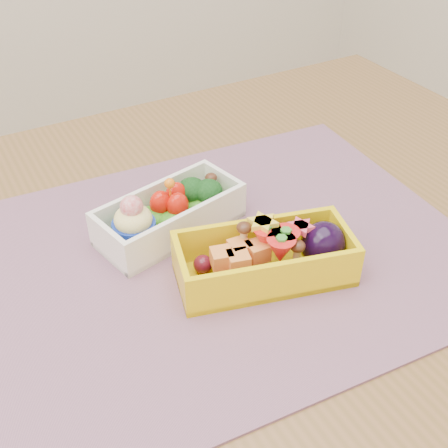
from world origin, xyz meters
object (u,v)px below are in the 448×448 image
table (190,305)px  bento_white (169,214)px  placemat (221,253)px  bento_yellow (268,257)px

table → bento_white: 0.13m
table → bento_white: bearing=97.8°
placemat → bento_white: bento_white is taller
table → bento_yellow: bento_yellow is taller
placemat → bento_white: bearing=116.2°
table → bento_yellow: (0.06, -0.09, 0.13)m
bento_white → placemat: bearing=-76.5°
placemat → bento_white: size_ratio=3.01×
placemat → table: bearing=131.9°
placemat → bento_yellow: bento_yellow is taller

